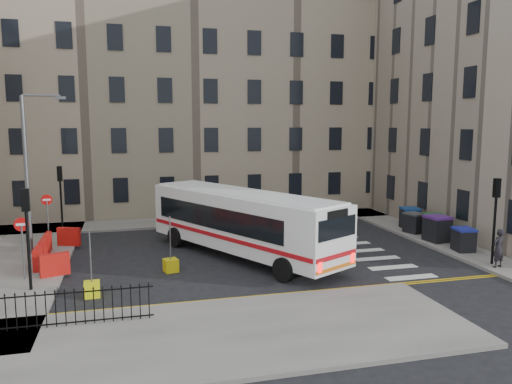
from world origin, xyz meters
name	(u,v)px	position (x,y,z in m)	size (l,w,h in m)	color
ground	(285,250)	(0.00, 0.00, 0.00)	(120.00, 120.00, 0.00)	black
pavement_north	(161,223)	(-6.00, 8.60, 0.07)	(36.00, 3.20, 0.15)	slate
pavement_east	(396,225)	(9.00, 4.00, 0.07)	(2.40, 26.00, 0.15)	slate
pavement_west	(6,261)	(-14.00, 1.00, 0.07)	(6.00, 22.00, 0.15)	slate
pavement_sw	(168,340)	(-7.00, -10.00, 0.07)	(20.00, 6.00, 0.15)	slate
terrace_north	(139,99)	(-7.00, 15.50, 8.62)	(38.30, 10.80, 17.20)	gray
traffic_light_east	(496,208)	(8.60, -5.50, 2.87)	(0.28, 0.22, 4.10)	black
traffic_light_nw	(61,189)	(-12.00, 6.50, 2.87)	(0.28, 0.22, 4.10)	black
traffic_light_sw	(27,223)	(-12.00, -4.00, 2.87)	(0.28, 0.22, 4.10)	black
streetlamp	(26,172)	(-13.00, 2.00, 4.34)	(0.50, 0.22, 8.14)	#595B5E
no_entry_north	(47,208)	(-12.50, 4.50, 2.08)	(0.60, 0.08, 3.00)	#595B5E
no_entry_south	(22,235)	(-12.50, -2.50, 2.08)	(0.60, 0.08, 3.00)	#595B5E
roadworks_barriers	(51,250)	(-11.84, 0.50, 0.65)	(1.66, 6.26, 1.00)	red
iron_railings	(31,311)	(-11.25, -8.20, 0.75)	(7.80, 0.04, 1.20)	black
bus	(242,220)	(-2.53, -0.82, 1.90)	(8.11, 11.93, 3.29)	white
wheelie_bin_a	(464,239)	(8.84, -3.06, 0.76)	(1.13, 1.24, 1.21)	black
wheelie_bin_b	(437,228)	(8.77, -0.83, 0.88)	(1.27, 1.42, 1.45)	black
wheelie_bin_c	(434,226)	(9.21, 0.07, 0.84)	(1.34, 1.46, 1.36)	black
wheelie_bin_d	(414,223)	(8.77, 1.48, 0.77)	(1.23, 1.33, 1.22)	black
wheelie_bin_e	(410,218)	(9.21, 2.70, 0.81)	(1.17, 1.31, 1.31)	black
pedestrian	(498,248)	(8.44, -6.05, 1.06)	(0.66, 0.43, 1.82)	black
bollard_yellow	(171,265)	(-6.28, -2.47, 0.30)	(0.60, 0.60, 0.60)	#D6BD0B
bollard_chevron	(92,289)	(-9.58, -5.06, 0.30)	(0.60, 0.60, 0.60)	#E6EA0D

